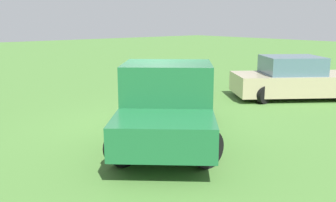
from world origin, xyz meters
name	(u,v)px	position (x,y,z in m)	size (l,w,h in m)	color
ground_plane	(154,129)	(0.00, 0.00, 0.00)	(80.00, 80.00, 0.00)	#477533
pickup_truck	(168,102)	(-0.40, -1.01, 0.91)	(4.70, 4.93, 1.78)	black
sedan_far	(295,79)	(6.05, -0.09, 0.65)	(4.55, 3.97, 1.45)	black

